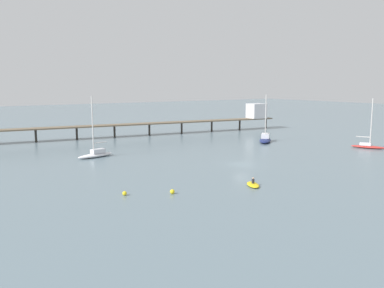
% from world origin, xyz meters
% --- Properties ---
extents(ground_plane, '(400.00, 400.00, 0.00)m').
position_xyz_m(ground_plane, '(0.00, 0.00, 0.00)').
color(ground_plane, slate).
extents(pier, '(82.27, 14.40, 7.26)m').
position_xyz_m(pier, '(16.80, 39.28, 3.93)').
color(pier, brown).
rests_on(pier, ground_plane).
extents(sailboat_red, '(4.56, 6.58, 10.08)m').
position_xyz_m(sailboat_red, '(32.08, -1.49, 0.61)').
color(sailboat_red, red).
rests_on(sailboat_red, ground_plane).
extents(sailboat_white, '(7.15, 3.29, 10.89)m').
position_xyz_m(sailboat_white, '(-17.47, 19.10, 0.71)').
color(sailboat_white, white).
rests_on(sailboat_white, ground_plane).
extents(sailboat_navy, '(7.62, 7.37, 10.55)m').
position_xyz_m(sailboat_navy, '(20.92, 16.44, 0.74)').
color(sailboat_navy, navy).
rests_on(sailboat_navy, ground_plane).
extents(dinghy_yellow, '(2.75, 3.47, 1.14)m').
position_xyz_m(dinghy_yellow, '(-7.66, -11.45, 0.20)').
color(dinghy_yellow, yellow).
rests_on(dinghy_yellow, ground_plane).
extents(mooring_buoy_mid, '(0.57, 0.57, 0.57)m').
position_xyz_m(mooring_buoy_mid, '(-18.23, -9.00, 0.29)').
color(mooring_buoy_mid, yellow).
rests_on(mooring_buoy_mid, ground_plane).
extents(mooring_buoy_inner, '(0.53, 0.53, 0.53)m').
position_xyz_m(mooring_buoy_inner, '(-23.27, -6.51, 0.26)').
color(mooring_buoy_inner, yellow).
rests_on(mooring_buoy_inner, ground_plane).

